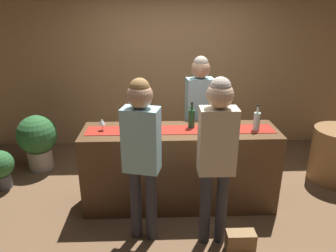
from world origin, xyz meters
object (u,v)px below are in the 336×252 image
object	(u,v)px
wine_bottle_amber	(147,122)
wine_glass_mid_counter	(102,122)
potted_plant_tall	(38,139)
handbag	(240,242)
potted_plant_small	(0,167)
wine_bottle_clear	(257,121)
customer_sipping	(217,147)
wine_glass_near_customer	(225,122)
bartender	(199,107)
wine_bottle_green	(192,118)
customer_browsing	(141,146)

from	to	relation	value
wine_bottle_amber	wine_glass_mid_counter	xyz separation A→B (m)	(-0.50, 0.03, -0.01)
wine_glass_mid_counter	potted_plant_tall	bearing A→B (deg)	139.64
potted_plant_tall	handbag	xyz separation A→B (m)	(2.52, -1.80, -0.36)
potted_plant_small	wine_bottle_clear	bearing A→B (deg)	-8.41
customer_sipping	potted_plant_tall	bearing A→B (deg)	144.39
wine_glass_near_customer	bartender	size ratio (longest dim) A/B	0.09
wine_glass_near_customer	potted_plant_small	world-z (taller)	wine_glass_near_customer
wine_bottle_amber	handbag	world-z (taller)	wine_bottle_amber
potted_plant_small	potted_plant_tall	bearing A→B (deg)	58.72
wine_bottle_clear	wine_glass_near_customer	bearing A→B (deg)	-179.73
wine_bottle_green	wine_glass_mid_counter	size ratio (longest dim) A/B	2.10
wine_bottle_green	potted_plant_tall	size ratio (longest dim) A/B	0.37
wine_glass_near_customer	potted_plant_tall	world-z (taller)	wine_glass_near_customer
wine_glass_near_customer	potted_plant_tall	bearing A→B (deg)	157.98
wine_glass_mid_counter	bartender	distance (m)	1.29
wine_bottle_amber	wine_bottle_green	world-z (taller)	same
customer_browsing	potted_plant_tall	bearing A→B (deg)	149.47
wine_bottle_green	wine_glass_near_customer	bearing A→B (deg)	-17.75
wine_bottle_amber	customer_sipping	size ratio (longest dim) A/B	0.18
wine_bottle_clear	potted_plant_small	xyz separation A→B (m)	(-3.15, 0.47, -0.76)
wine_glass_near_customer	wine_bottle_green	bearing A→B (deg)	162.25
wine_bottle_green	bartender	world-z (taller)	bartender
bartender	handbag	bearing A→B (deg)	92.94
wine_glass_mid_counter	customer_sipping	distance (m)	1.35
potted_plant_tall	wine_bottle_green	bearing A→B (deg)	-22.73
wine_bottle_amber	potted_plant_tall	distance (m)	1.98
bartender	customer_sipping	xyz separation A→B (m)	(-0.00, -1.27, 0.01)
wine_glass_mid_counter	bartender	bearing A→B (deg)	26.27
wine_bottle_green	wine_glass_mid_counter	xyz separation A→B (m)	(-1.00, -0.06, -0.01)
customer_sipping	customer_browsing	distance (m)	0.70
wine_bottle_clear	bartender	distance (m)	0.84
wine_bottle_clear	wine_glass_mid_counter	bearing A→B (deg)	178.18
bartender	customer_sipping	world-z (taller)	customer_sipping
bartender	handbag	size ratio (longest dim) A/B	6.05
customer_sipping	handbag	distance (m)	0.99
wine_bottle_amber	wine_glass_near_customer	size ratio (longest dim) A/B	2.10
handbag	wine_glass_near_customer	bearing A→B (deg)	93.24
wine_bottle_green	wine_glass_near_customer	size ratio (longest dim) A/B	2.10
wine_bottle_clear	wine_glass_near_customer	world-z (taller)	wine_bottle_clear
wine_bottle_green	bartender	xyz separation A→B (m)	(0.16, 0.51, -0.02)
wine_bottle_clear	bartender	world-z (taller)	bartender
potted_plant_small	wine_glass_near_customer	bearing A→B (deg)	-9.48
wine_glass_mid_counter	customer_sipping	bearing A→B (deg)	-31.02
wine_bottle_amber	wine_bottle_green	bearing A→B (deg)	9.91
wine_bottle_clear	customer_browsing	bearing A→B (deg)	-156.16
bartender	wine_glass_mid_counter	bearing A→B (deg)	19.23
wine_bottle_amber	potted_plant_small	distance (m)	2.13
wine_glass_near_customer	customer_sipping	size ratio (longest dim) A/B	0.08
potted_plant_tall	handbag	distance (m)	3.12
potted_plant_tall	potted_plant_small	size ratio (longest dim) A/B	1.55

